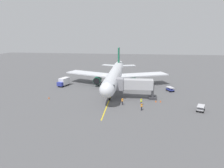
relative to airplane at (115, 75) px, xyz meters
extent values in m
plane|color=#565659|center=(-0.27, 0.66, -4.00)|extent=(220.00, 220.00, 0.00)
cube|color=yellow|center=(-0.01, 6.28, -4.00)|extent=(1.16, 39.99, 0.01)
cylinder|color=silver|center=(-0.01, 0.28, 0.10)|extent=(4.58, 34.08, 3.80)
ellipsoid|color=silver|center=(-0.42, 18.48, 0.10)|extent=(3.70, 4.08, 3.61)
cone|color=silver|center=(0.42, -18.21, 0.10)|extent=(3.49, 3.08, 3.42)
cube|color=black|center=(-0.39, 17.08, 0.65)|extent=(3.27, 1.67, 0.90)
cube|color=silver|center=(-8.44, -3.64, -0.50)|extent=(17.72, 11.52, 0.36)
cylinder|color=#146B47|center=(-5.78, -0.85, -2.00)|extent=(2.38, 3.45, 2.30)
cylinder|color=black|center=(-5.82, 0.90, -2.00)|extent=(2.10, 0.25, 2.10)
cube|color=silver|center=(8.60, -3.24, -0.50)|extent=(17.79, 10.89, 0.36)
cylinder|color=#146B47|center=(5.81, -0.59, -2.00)|extent=(2.38, 3.45, 2.30)
cylinder|color=black|center=(5.77, 1.16, -2.00)|extent=(2.10, 0.25, 2.10)
cube|color=#146B47|center=(0.35, -15.21, 3.90)|extent=(0.47, 4.81, 7.20)
cube|color=silver|center=(-2.86, -14.99, 0.70)|extent=(6.83, 4.38, 0.24)
cube|color=silver|center=(3.54, -14.84, 0.70)|extent=(6.82, 4.14, 0.24)
cylinder|color=slate|center=(-0.32, 13.78, -2.27)|extent=(0.24, 0.24, 2.77)
cylinder|color=black|center=(-0.32, 13.78, -3.65)|extent=(0.47, 0.71, 0.70)
cylinder|color=slate|center=(-2.54, -2.78, -2.07)|extent=(0.24, 0.24, 2.77)
cylinder|color=black|center=(-2.54, -2.78, -3.45)|extent=(0.48, 1.11, 1.10)
cylinder|color=slate|center=(2.66, -2.66, -2.07)|extent=(0.24, 0.24, 2.77)
cylinder|color=black|center=(2.66, -2.66, -3.45)|extent=(0.48, 1.11, 1.10)
cube|color=#B7B7BC|center=(-6.76, 11.13, -0.10)|extent=(9.06, 2.81, 2.50)
cube|color=gray|center=(-2.26, 11.23, -0.10)|extent=(2.87, 3.26, 3.00)
cylinder|color=slate|center=(-11.26, 11.03, -2.05)|extent=(0.70, 0.70, 3.90)
cube|color=#333338|center=(-11.26, 11.03, -3.70)|extent=(2.00, 2.00, 0.60)
cylinder|color=#23232D|center=(-8.34, 16.16, -3.56)|extent=(0.26, 0.26, 0.88)
cube|color=#D8EA19|center=(-8.34, 16.16, -2.82)|extent=(0.43, 0.32, 0.60)
cube|color=silver|center=(-8.34, 16.16, -2.82)|extent=(0.45, 0.34, 0.10)
sphere|color=#9E7051|center=(-8.34, 16.16, -2.40)|extent=(0.22, 0.22, 0.22)
cylinder|color=#23232D|center=(-3.83, 16.54, -3.56)|extent=(0.26, 0.26, 0.88)
cube|color=orange|center=(-3.83, 16.54, -2.82)|extent=(0.44, 0.36, 0.60)
cube|color=silver|center=(-3.83, 16.54, -2.82)|extent=(0.46, 0.37, 0.10)
sphere|color=tan|center=(-3.83, 16.54, -2.40)|extent=(0.22, 0.22, 0.22)
cylinder|color=#23232D|center=(-8.38, 19.68, -3.56)|extent=(0.26, 0.26, 0.88)
cube|color=orange|center=(-8.38, 19.68, -2.82)|extent=(0.42, 0.45, 0.60)
cube|color=silver|center=(-8.38, 19.68, -2.82)|extent=(0.43, 0.47, 0.10)
sphere|color=beige|center=(-8.38, 19.68, -2.40)|extent=(0.22, 0.22, 0.22)
cube|color=#9E9EA3|center=(-21.32, 18.39, -3.44)|extent=(2.25, 2.93, 0.24)
cube|color=silver|center=(-21.32, 18.39, -2.77)|extent=(2.25, 2.93, 0.08)
cylinder|color=slate|center=(-21.46, 19.73, -3.04)|extent=(0.06, 0.06, 0.55)
cylinder|color=slate|center=(-20.30, 19.28, -3.04)|extent=(0.06, 0.06, 0.55)
cylinder|color=slate|center=(-22.33, 17.50, -3.04)|extent=(0.06, 0.06, 0.55)
cylinder|color=slate|center=(-21.18, 17.05, -3.04)|extent=(0.06, 0.06, 0.55)
cylinder|color=black|center=(-21.58, 19.51, -3.78)|extent=(0.39, 0.50, 0.44)
cylinder|color=black|center=(-20.36, 19.04, -3.78)|extent=(0.39, 0.50, 0.44)
cylinder|color=black|center=(-22.27, 17.74, -3.78)|extent=(0.39, 0.50, 0.44)
cylinder|color=black|center=(-21.06, 17.27, -3.78)|extent=(0.39, 0.50, 0.44)
cube|color=#2D3899|center=(17.22, 2.44, -2.98)|extent=(2.31, 2.18, 1.20)
cube|color=black|center=(17.42, 3.11, -2.78)|extent=(1.67, 0.65, 0.70)
cube|color=silver|center=(16.65, 0.57, -2.48)|extent=(2.96, 4.03, 2.20)
cylinder|color=black|center=(16.67, 2.87, -3.58)|extent=(0.48, 0.88, 0.84)
cylinder|color=black|center=(17.91, 2.49, -3.58)|extent=(0.48, 0.88, 0.84)
cylinder|color=black|center=(15.74, -0.19, -3.58)|extent=(0.48, 0.88, 0.84)
cylinder|color=black|center=(16.98, -0.57, -3.58)|extent=(0.48, 0.88, 0.84)
cube|color=#2D3899|center=(-16.89, 2.88, -3.44)|extent=(2.30, 2.94, 0.24)
cube|color=silver|center=(-16.89, 2.88, -2.77)|extent=(2.30, 2.94, 0.08)
cylinder|color=slate|center=(-17.92, 3.75, -3.04)|extent=(0.06, 0.06, 0.55)
cylinder|color=slate|center=(-16.78, 4.23, -3.04)|extent=(0.06, 0.06, 0.55)
cylinder|color=slate|center=(-16.99, 1.54, -3.04)|extent=(0.06, 0.06, 0.55)
cylinder|color=slate|center=(-15.85, 2.02, -3.04)|extent=(0.06, 0.06, 0.55)
cylinder|color=black|center=(-17.85, 3.51, -3.78)|extent=(0.40, 0.50, 0.44)
cylinder|color=black|center=(-16.65, 4.01, -3.78)|extent=(0.40, 0.50, 0.44)
cylinder|color=black|center=(-17.12, 1.76, -3.78)|extent=(0.40, 0.50, 0.44)
cylinder|color=black|center=(-15.92, 2.26, -3.78)|extent=(0.40, 0.50, 0.44)
cone|color=#F2590F|center=(15.80, 14.37, -3.73)|extent=(0.32, 0.32, 0.55)
cone|color=#F2590F|center=(-13.16, 13.40, -3.73)|extent=(0.32, 0.32, 0.55)
cone|color=#F2590F|center=(-12.00, 13.48, -3.73)|extent=(0.32, 0.32, 0.55)
camera|label=1|loc=(-7.56, 62.64, 12.63)|focal=32.47mm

